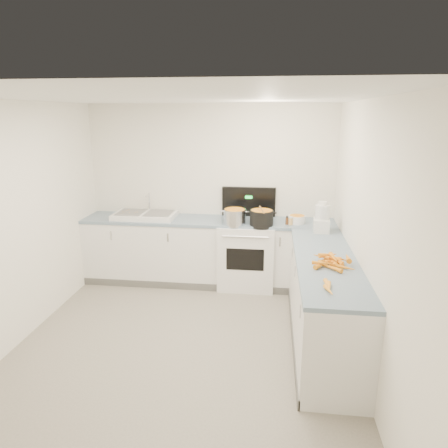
# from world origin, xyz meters

# --- Properties ---
(floor) EXTENTS (3.50, 4.00, 0.00)m
(floor) POSITION_xyz_m (0.00, 0.00, 0.00)
(floor) COLOR gray
(floor) RESTS_ON ground
(ceiling) EXTENTS (3.50, 4.00, 0.00)m
(ceiling) POSITION_xyz_m (0.00, 0.00, 2.50)
(ceiling) COLOR white
(ceiling) RESTS_ON ground
(wall_back) EXTENTS (3.50, 0.00, 2.50)m
(wall_back) POSITION_xyz_m (0.00, 2.00, 1.25)
(wall_back) COLOR white
(wall_back) RESTS_ON ground
(wall_front) EXTENTS (3.50, 0.00, 2.50)m
(wall_front) POSITION_xyz_m (0.00, -2.00, 1.25)
(wall_front) COLOR white
(wall_front) RESTS_ON ground
(wall_left) EXTENTS (0.00, 4.00, 2.50)m
(wall_left) POSITION_xyz_m (-1.75, 0.00, 1.25)
(wall_left) COLOR white
(wall_left) RESTS_ON ground
(wall_right) EXTENTS (0.00, 4.00, 2.50)m
(wall_right) POSITION_xyz_m (1.75, 0.00, 1.25)
(wall_right) COLOR white
(wall_right) RESTS_ON ground
(counter_back) EXTENTS (3.50, 0.62, 0.94)m
(counter_back) POSITION_xyz_m (0.00, 1.70, 0.47)
(counter_back) COLOR white
(counter_back) RESTS_ON ground
(counter_right) EXTENTS (0.62, 2.20, 0.94)m
(counter_right) POSITION_xyz_m (1.45, 0.30, 0.47)
(counter_right) COLOR white
(counter_right) RESTS_ON ground
(stove) EXTENTS (0.76, 0.65, 1.36)m
(stove) POSITION_xyz_m (0.55, 1.69, 0.47)
(stove) COLOR white
(stove) RESTS_ON ground
(sink) EXTENTS (0.86, 0.52, 0.31)m
(sink) POSITION_xyz_m (-0.90, 1.70, 0.98)
(sink) COLOR white
(sink) RESTS_ON counter_back
(steel_pot) EXTENTS (0.39, 0.39, 0.22)m
(steel_pot) POSITION_xyz_m (0.39, 1.52, 1.03)
(steel_pot) COLOR silver
(steel_pot) RESTS_ON stove
(black_pot) EXTENTS (0.38, 0.38, 0.22)m
(black_pot) POSITION_xyz_m (0.75, 1.51, 1.03)
(black_pot) COLOR black
(black_pot) RESTS_ON stove
(wooden_spoon) EXTENTS (0.09, 0.40, 0.02)m
(wooden_spoon) POSITION_xyz_m (0.75, 1.51, 1.15)
(wooden_spoon) COLOR #AD7A47
(wooden_spoon) RESTS_ON black_pot
(mixing_bowl) EXTENTS (0.27, 0.27, 0.11)m
(mixing_bowl) POSITION_xyz_m (1.22, 1.65, 0.99)
(mixing_bowl) COLOR white
(mixing_bowl) RESTS_ON counter_back
(extract_bottle) EXTENTS (0.04, 0.04, 0.09)m
(extract_bottle) POSITION_xyz_m (1.08, 1.57, 0.99)
(extract_bottle) COLOR #593319
(extract_bottle) RESTS_ON counter_back
(spice_jar) EXTENTS (0.05, 0.05, 0.09)m
(spice_jar) POSITION_xyz_m (1.13, 1.56, 0.99)
(spice_jar) COLOR #E5B266
(spice_jar) RESTS_ON counter_back
(food_processor) EXTENTS (0.20, 0.24, 0.38)m
(food_processor) POSITION_xyz_m (1.50, 1.28, 1.11)
(food_processor) COLOR white
(food_processor) RESTS_ON counter_right
(carrot_pile) EXTENTS (0.40, 0.42, 0.09)m
(carrot_pile) POSITION_xyz_m (1.49, 0.15, 0.98)
(carrot_pile) COLOR orange
(carrot_pile) RESTS_ON counter_right
(peeled_carrots) EXTENTS (0.08, 0.29, 0.04)m
(peeled_carrots) POSITION_xyz_m (1.37, -0.44, 0.96)
(peeled_carrots) COLOR #FF9C26
(peeled_carrots) RESTS_ON counter_right
(peelings) EXTENTS (0.23, 0.24, 0.01)m
(peelings) POSITION_xyz_m (-1.13, 1.69, 1.02)
(peelings) COLOR tan
(peelings) RESTS_ON sink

